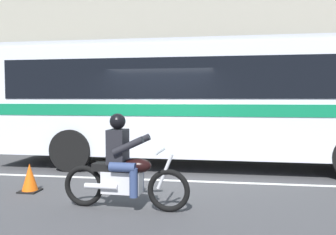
{
  "coord_description": "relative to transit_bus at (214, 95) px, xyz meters",
  "views": [
    {
      "loc": [
        1.42,
        -8.04,
        1.81
      ],
      "look_at": [
        0.31,
        -0.6,
        1.39
      ],
      "focal_mm": 36.99,
      "sensor_mm": 36.0,
      "label": 1
    }
  ],
  "objects": [
    {
      "name": "motorcycle_with_rider",
      "position": [
        -1.39,
        -3.83,
        -1.23
      ],
      "size": [
        2.14,
        0.64,
        1.56
      ],
      "color": "black",
      "rests_on": "ground_plane"
    },
    {
      "name": "fire_hydrant",
      "position": [
        3.67,
        2.69,
        -1.36
      ],
      "size": [
        0.22,
        0.3,
        0.75
      ],
      "color": "#4C8C3F",
      "rests_on": "sidewalk_curb"
    },
    {
      "name": "traffic_cone",
      "position": [
        -3.48,
        -3.09,
        -1.63
      ],
      "size": [
        0.36,
        0.36,
        0.55
      ],
      "color": "#EA590F",
      "rests_on": "ground_plane"
    },
    {
      "name": "office_building_facade",
      "position": [
        -1.28,
        6.19,
        3.34
      ],
      "size": [
        28.0,
        0.89,
        10.43
      ],
      "color": "gray",
      "rests_on": "ground_plane"
    },
    {
      "name": "lane_center_stripe",
      "position": [
        -1.28,
        -1.79,
        -1.88
      ],
      "size": [
        26.6,
        0.14,
        0.01
      ],
      "primitive_type": "cube",
      "color": "silver",
      "rests_on": "ground_plane"
    },
    {
      "name": "transit_bus",
      "position": [
        0.0,
        0.0,
        0.0
      ],
      "size": [
        11.29,
        2.73,
        3.22
      ],
      "color": "silver",
      "rests_on": "ground_plane"
    },
    {
      "name": "sidewalk_curb",
      "position": [
        -1.28,
        3.91,
        -1.81
      ],
      "size": [
        28.0,
        3.8,
        0.15
      ],
      "primitive_type": "cube",
      "color": "gray",
      "rests_on": "ground_plane"
    },
    {
      "name": "ground_plane",
      "position": [
        -1.28,
        -1.19,
        -1.88
      ],
      "size": [
        60.0,
        60.0,
        0.0
      ],
      "primitive_type": "plane",
      "color": "#3D3D3F"
    }
  ]
}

